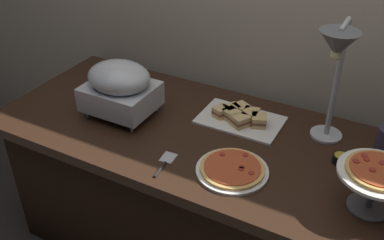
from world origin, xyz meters
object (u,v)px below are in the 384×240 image
(heat_lamp, at_px, (337,57))
(serving_spatula, at_px, (164,163))
(chafing_dish, at_px, (120,86))
(pizza_plate_center, at_px, (377,176))
(sauce_cup_near, at_px, (341,159))
(pizza_plate_front, at_px, (232,169))
(sandwich_platter, at_px, (240,117))

(heat_lamp, height_order, serving_spatula, heat_lamp)
(heat_lamp, distance_m, serving_spatula, 0.79)
(chafing_dish, xyz_separation_m, serving_spatula, (0.38, -0.23, -0.15))
(serving_spatula, bearing_deg, pizza_plate_center, 9.73)
(heat_lamp, bearing_deg, chafing_dish, -169.57)
(sauce_cup_near, bearing_deg, pizza_plate_center, -55.76)
(heat_lamp, relative_size, sauce_cup_near, 8.14)
(sauce_cup_near, bearing_deg, heat_lamp, 152.70)
(chafing_dish, distance_m, serving_spatula, 0.47)
(chafing_dish, xyz_separation_m, pizza_plate_front, (0.65, -0.15, -0.14))
(sauce_cup_near, xyz_separation_m, serving_spatula, (-0.63, -0.35, -0.02))
(heat_lamp, height_order, pizza_plate_front, heat_lamp)
(chafing_dish, height_order, heat_lamp, heat_lamp)
(heat_lamp, distance_m, sauce_cup_near, 0.43)
(heat_lamp, xyz_separation_m, sauce_cup_near, (0.10, -0.05, -0.41))
(sandwich_platter, height_order, sauce_cup_near, sandwich_platter)
(pizza_plate_front, height_order, sandwich_platter, sandwich_platter)
(serving_spatula, bearing_deg, heat_lamp, 37.10)
(pizza_plate_center, xyz_separation_m, sauce_cup_near, (-0.15, 0.22, -0.13))
(sauce_cup_near, bearing_deg, chafing_dish, -173.44)
(heat_lamp, xyz_separation_m, pizza_plate_front, (-0.27, -0.32, -0.42))
(chafing_dish, xyz_separation_m, heat_lamp, (0.91, 0.17, 0.28))
(pizza_plate_center, bearing_deg, heat_lamp, 132.64)
(chafing_dish, distance_m, sauce_cup_near, 1.03)
(serving_spatula, bearing_deg, sandwich_platter, 71.79)
(pizza_plate_center, height_order, sandwich_platter, pizza_plate_center)
(sandwich_platter, distance_m, serving_spatula, 0.47)
(pizza_plate_center, relative_size, serving_spatula, 1.60)
(chafing_dish, xyz_separation_m, sandwich_platter, (0.53, 0.21, -0.13))
(pizza_plate_front, xyz_separation_m, sandwich_platter, (-0.12, 0.36, 0.01))
(heat_lamp, bearing_deg, pizza_plate_center, -47.36)
(pizza_plate_front, bearing_deg, pizza_plate_center, 5.49)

